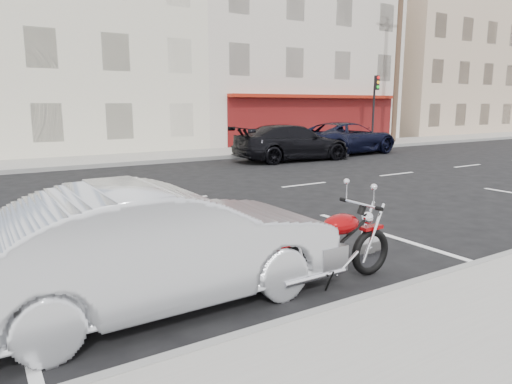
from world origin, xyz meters
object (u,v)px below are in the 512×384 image
(fire_hydrant, at_px, (352,137))
(traffic_light, at_px, (375,101))
(car_far, at_px, (292,143))
(sedan_silver, at_px, (160,245))
(utility_pole, at_px, (397,63))
(motorcycle, at_px, (372,241))
(suv_far, at_px, (346,138))

(fire_hydrant, bearing_deg, traffic_light, -6.36)
(car_far, bearing_deg, sedan_silver, 140.80)
(utility_pole, relative_size, traffic_light, 2.37)
(sedan_silver, bearing_deg, fire_hydrant, -50.10)
(motorcycle, relative_size, sedan_silver, 0.48)
(sedan_silver, relative_size, car_far, 0.85)
(suv_far, distance_m, car_far, 3.80)
(fire_hydrant, height_order, sedan_silver, sedan_silver)
(fire_hydrant, xyz_separation_m, motorcycle, (-13.68, -14.75, -0.05))
(utility_pole, relative_size, car_far, 1.72)
(fire_hydrant, relative_size, motorcycle, 0.34)
(traffic_light, height_order, sedan_silver, traffic_light)
(utility_pole, height_order, motorcycle, utility_pole)
(suv_far, bearing_deg, fire_hydrant, -53.81)
(traffic_light, bearing_deg, car_far, -158.20)
(fire_hydrant, xyz_separation_m, sedan_silver, (-16.52, -14.14, 0.20))
(utility_pole, xyz_separation_m, sedan_silver, (-20.02, -14.24, -4.01))
(sedan_silver, bearing_deg, motorcycle, -102.87)
(sedan_silver, height_order, suv_far, suv_far)
(sedan_silver, distance_m, car_far, 14.49)
(traffic_light, xyz_separation_m, motorcycle, (-15.18, -14.58, -2.07))
(utility_pole, xyz_separation_m, car_far, (-10.22, -3.56, -3.98))
(car_far, bearing_deg, traffic_light, -64.89)
(fire_hydrant, bearing_deg, sedan_silver, -139.44)
(traffic_light, bearing_deg, utility_pole, 7.61)
(traffic_light, xyz_separation_m, fire_hydrant, (-1.50, 0.17, -2.03))
(motorcycle, bearing_deg, fire_hydrant, 46.75)
(sedan_silver, bearing_deg, suv_far, -50.53)
(fire_hydrant, relative_size, car_far, 0.14)
(motorcycle, height_order, suv_far, suv_far)
(motorcycle, height_order, car_far, car_far)
(sedan_silver, bearing_deg, car_far, -43.18)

